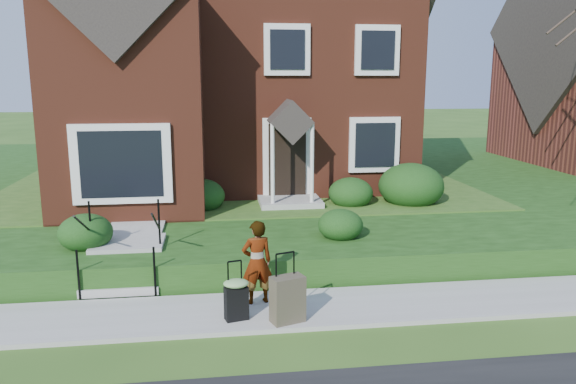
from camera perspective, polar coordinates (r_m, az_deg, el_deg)
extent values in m
plane|color=#2D5119|center=(9.67, -2.53, -12.20)|extent=(120.00, 120.00, 0.00)
cube|color=#9E9B93|center=(9.66, -2.53, -11.99)|extent=(60.00, 1.60, 0.08)
cube|color=#1A3B10|center=(20.61, 5.82, 1.44)|extent=(44.00, 20.00, 0.60)
cube|color=#9E9B93|center=(14.31, -14.43, -2.02)|extent=(1.20, 6.00, 0.06)
cube|color=maroon|center=(18.85, -5.42, 9.69)|extent=(10.00, 8.00, 5.40)
cube|color=maroon|center=(14.18, -16.10, 8.70)|extent=(3.60, 2.40, 5.40)
cube|color=white|center=(13.17, -16.49, 2.80)|extent=(2.20, 0.30, 1.80)
cube|color=black|center=(15.06, -0.09, 2.98)|extent=(1.00, 0.12, 2.10)
cube|color=black|center=(15.51, 8.76, 4.77)|extent=(1.40, 0.10, 1.50)
cube|color=#9E9B93|center=(10.65, -16.76, -9.52)|extent=(1.40, 0.30, 0.15)
cube|color=#9E9B93|center=(10.88, -16.56, -8.22)|extent=(1.40, 0.30, 0.15)
cube|color=#9E9B93|center=(11.11, -16.37, -6.97)|extent=(1.40, 0.30, 0.15)
cube|color=#9E9B93|center=(11.35, -16.20, -5.78)|extent=(1.40, 0.30, 0.15)
cube|color=#9E9B93|center=(11.87, -15.82, -4.99)|extent=(1.40, 0.80, 0.15)
cylinder|color=black|center=(10.51, -20.53, -7.88)|extent=(0.04, 0.04, 0.90)
cylinder|color=black|center=(11.47, -19.45, -3.08)|extent=(0.04, 0.04, 0.90)
cylinder|color=black|center=(10.30, -13.40, -7.85)|extent=(0.04, 0.04, 0.90)
cylinder|color=black|center=(11.27, -12.96, -2.95)|extent=(0.04, 0.04, 0.90)
ellipsoid|color=black|center=(14.61, -21.55, -0.63)|extent=(1.19, 1.19, 0.83)
ellipsoid|color=black|center=(14.41, -8.90, -0.04)|extent=(1.24, 1.24, 0.87)
ellipsoid|color=black|center=(14.80, 6.39, 0.23)|extent=(1.17, 1.17, 0.82)
ellipsoid|color=black|center=(15.23, 12.42, 1.09)|extent=(1.72, 1.72, 1.21)
ellipsoid|color=black|center=(11.79, -19.90, -3.53)|extent=(1.06, 1.06, 0.74)
ellipsoid|color=black|center=(11.82, 5.35, -3.02)|extent=(0.95, 0.95, 0.66)
imported|color=#999999|center=(9.65, -3.17, -7.12)|extent=(0.60, 0.46, 1.46)
cube|color=black|center=(9.18, -5.27, -11.19)|extent=(0.40, 0.28, 0.55)
cylinder|color=black|center=(8.94, -5.35, -7.13)|extent=(0.22, 0.08, 0.03)
cylinder|color=black|center=(9.00, -6.03, -8.39)|extent=(0.02, 0.02, 0.41)
cylinder|color=black|center=(9.01, -4.62, -8.34)|extent=(0.02, 0.02, 0.41)
cylinder|color=black|center=(9.27, -6.05, -12.60)|extent=(0.05, 0.07, 0.06)
cylinder|color=black|center=(9.28, -4.43, -12.55)|extent=(0.05, 0.07, 0.06)
ellipsoid|color=#7BAC62|center=(9.06, -5.31, -9.21)|extent=(0.47, 0.42, 0.13)
cube|color=#4C4432|center=(9.03, -0.04, -10.84)|extent=(0.59, 0.45, 0.75)
cylinder|color=black|center=(8.77, -0.04, -6.36)|extent=(0.31, 0.13, 0.03)
cylinder|color=black|center=(8.81, -1.06, -7.53)|extent=(0.02, 0.02, 0.37)
cylinder|color=black|center=(8.85, 0.97, -7.45)|extent=(0.02, 0.02, 0.37)
cylinder|color=black|center=(9.15, -1.21, -12.90)|extent=(0.06, 0.07, 0.06)
cylinder|color=black|center=(9.19, 1.11, -12.77)|extent=(0.06, 0.07, 0.06)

